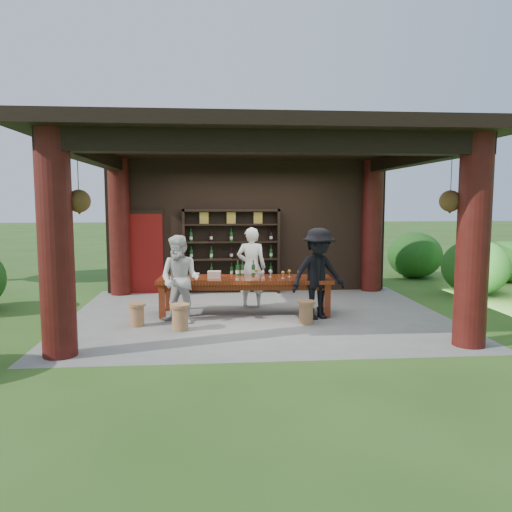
{
  "coord_description": "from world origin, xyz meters",
  "views": [
    {
      "loc": [
        -0.87,
        -9.8,
        2.28
      ],
      "look_at": [
        0.0,
        0.4,
        1.15
      ],
      "focal_mm": 35.0,
      "sensor_mm": 36.0,
      "label": 1
    }
  ],
  "objects": [
    {
      "name": "pavilion",
      "position": [
        -0.01,
        0.43,
        2.13
      ],
      "size": [
        7.5,
        6.0,
        3.6
      ],
      "color": "slate",
      "rests_on": "ground"
    },
    {
      "name": "host",
      "position": [
        -0.07,
        0.8,
        0.86
      ],
      "size": [
        0.69,
        0.51,
        1.72
      ],
      "primitive_type": "imported",
      "rotation": [
        0.0,
        0.0,
        2.97
      ],
      "color": "white",
      "rests_on": "ground"
    },
    {
      "name": "napkin_basket",
      "position": [
        -0.86,
        0.09,
        0.82
      ],
      "size": [
        0.27,
        0.2,
        0.14
      ],
      "primitive_type": "cube",
      "rotation": [
        0.0,
        0.0,
        -0.07
      ],
      "color": "#BF6672",
      "rests_on": "tasting_table"
    },
    {
      "name": "guest_man",
      "position": [
        1.14,
        -0.41,
        0.88
      ],
      "size": [
        1.29,
        0.98,
        1.77
      ],
      "primitive_type": "imported",
      "rotation": [
        0.0,
        0.0,
        0.32
      ],
      "color": "black",
      "rests_on": "ground"
    },
    {
      "name": "trees",
      "position": [
        3.21,
        1.52,
        3.37
      ],
      "size": [
        21.11,
        9.93,
        4.8
      ],
      "color": "#3F2819",
      "rests_on": "ground"
    },
    {
      "name": "tasting_table",
      "position": [
        -0.25,
        0.1,
        0.63
      ],
      "size": [
        3.52,
        1.13,
        0.75
      ],
      "rotation": [
        0.0,
        0.0,
        -0.07
      ],
      "color": "#561C0C",
      "rests_on": "ground"
    },
    {
      "name": "stool_near_left",
      "position": [
        -1.48,
        -1.07,
        0.25
      ],
      "size": [
        0.36,
        0.36,
        0.47
      ],
      "rotation": [
        0.0,
        0.0,
        0.3
      ],
      "color": "brown",
      "rests_on": "ground"
    },
    {
      "name": "wine_shelf",
      "position": [
        -0.44,
        2.45,
        1.05
      ],
      "size": [
        2.37,
        0.36,
        2.09
      ],
      "color": "black",
      "rests_on": "ground"
    },
    {
      "name": "table_bottles",
      "position": [
        -0.24,
        0.39,
        0.9
      ],
      "size": [
        0.41,
        0.12,
        0.31
      ],
      "color": "#194C1E",
      "rests_on": "tasting_table"
    },
    {
      "name": "ground",
      "position": [
        0.0,
        0.0,
        0.0
      ],
      "size": [
        90.0,
        90.0,
        0.0
      ],
      "primitive_type": "plane",
      "color": "#2D5119",
      "rests_on": "ground"
    },
    {
      "name": "stool_near_right",
      "position": [
        0.83,
        -0.81,
        0.23
      ],
      "size": [
        0.33,
        0.33,
        0.44
      ],
      "rotation": [
        0.0,
        0.0,
        -0.27
      ],
      "color": "brown",
      "rests_on": "ground"
    },
    {
      "name": "guest_woman",
      "position": [
        -1.5,
        -0.51,
        0.83
      ],
      "size": [
        0.97,
        0.87,
        1.65
      ],
      "primitive_type": "imported",
      "rotation": [
        0.0,
        0.0,
        -0.37
      ],
      "color": "beige",
      "rests_on": "ground"
    },
    {
      "name": "table_glasses",
      "position": [
        0.39,
        0.07,
        0.82
      ],
      "size": [
        0.9,
        0.42,
        0.15
      ],
      "color": "silver",
      "rests_on": "tasting_table"
    },
    {
      "name": "stool_far_left",
      "position": [
        -2.28,
        -0.71,
        0.23
      ],
      "size": [
        0.32,
        0.32,
        0.43
      ],
      "rotation": [
        0.0,
        0.0,
        0.13
      ],
      "color": "brown",
      "rests_on": "ground"
    },
    {
      "name": "shrubs",
      "position": [
        2.74,
        1.35,
        0.55
      ],
      "size": [
        15.77,
        9.4,
        1.36
      ],
      "color": "#194C14",
      "rests_on": "ground"
    }
  ]
}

